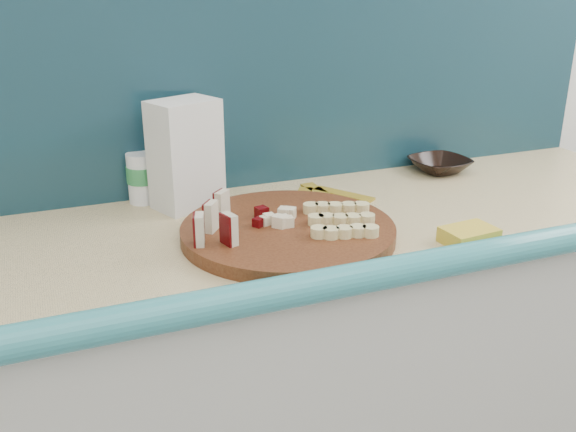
{
  "coord_description": "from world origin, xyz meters",
  "views": [
    {
      "loc": [
        -0.31,
        0.28,
        1.43
      ],
      "look_at": [
        0.14,
        1.42,
        0.96
      ],
      "focal_mm": 40.0,
      "sensor_mm": 36.0,
      "label": 1
    }
  ],
  "objects": [
    {
      "name": "kitchen_counter",
      "position": [
        0.1,
        1.5,
        0.46
      ],
      "size": [
        2.2,
        0.63,
        0.91
      ],
      "color": "silver",
      "rests_on": "ground"
    },
    {
      "name": "backsplash",
      "position": [
        0.1,
        1.79,
        1.16
      ],
      "size": [
        2.2,
        0.02,
        0.5
      ],
      "primitive_type": "cube",
      "color": "teal",
      "rests_on": "kitchen_counter"
    },
    {
      "name": "cutting_board",
      "position": [
        0.14,
        1.42,
        0.92
      ],
      "size": [
        0.56,
        0.56,
        0.03
      ],
      "primitive_type": "cylinder",
      "rotation": [
        0.0,
        0.0,
        -0.32
      ],
      "color": "#3F1C0D",
      "rests_on": "kitchen_counter"
    },
    {
      "name": "apple_wedges",
      "position": [
        -0.01,
        1.43,
        0.97
      ],
      "size": [
        0.11,
        0.17,
        0.06
      ],
      "color": "beige",
      "rests_on": "cutting_board"
    },
    {
      "name": "apple_chunks",
      "position": [
        0.12,
        1.43,
        0.95
      ],
      "size": [
        0.07,
        0.07,
        0.02
      ],
      "color": "#FEF2CB",
      "rests_on": "cutting_board"
    },
    {
      "name": "banana_slices",
      "position": [
        0.25,
        1.39,
        0.95
      ],
      "size": [
        0.18,
        0.19,
        0.02
      ],
      "color": "beige",
      "rests_on": "cutting_board"
    },
    {
      "name": "brown_bowl",
      "position": [
        0.7,
        1.7,
        0.93
      ],
      "size": [
        0.17,
        0.17,
        0.04
      ],
      "primitive_type": "imported",
      "rotation": [
        0.0,
        0.0,
        0.09
      ],
      "color": "black",
      "rests_on": "kitchen_counter"
    },
    {
      "name": "flour_bag",
      "position": [
        -0.0,
        1.69,
        1.04
      ],
      "size": [
        0.17,
        0.15,
        0.25
      ],
      "primitive_type": "cube",
      "rotation": [
        0.0,
        0.0,
        0.39
      ],
      "color": "white",
      "rests_on": "kitchen_counter"
    },
    {
      "name": "canister",
      "position": [
        -0.1,
        1.75,
        0.97
      ],
      "size": [
        0.07,
        0.07,
        0.12
      ],
      "rotation": [
        0.0,
        0.0,
        0.21
      ],
      "color": "white",
      "rests_on": "kitchen_counter"
    },
    {
      "name": "sponge",
      "position": [
        0.47,
        1.26,
        0.93
      ],
      "size": [
        0.11,
        0.08,
        0.03
      ],
      "primitive_type": "cube",
      "rotation": [
        0.0,
        0.0,
        0.09
      ],
      "color": "gold",
      "rests_on": "kitchen_counter"
    },
    {
      "name": "banana_peel",
      "position": [
        0.32,
        1.63,
        0.91
      ],
      "size": [
        0.22,
        0.19,
        0.01
      ],
      "rotation": [
        0.0,
        0.0,
        -0.13
      ],
      "color": "gold",
      "rests_on": "kitchen_counter"
    }
  ]
}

